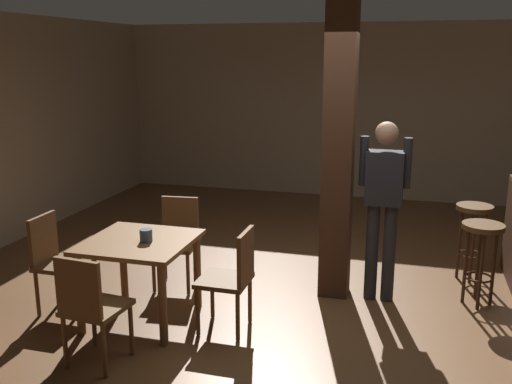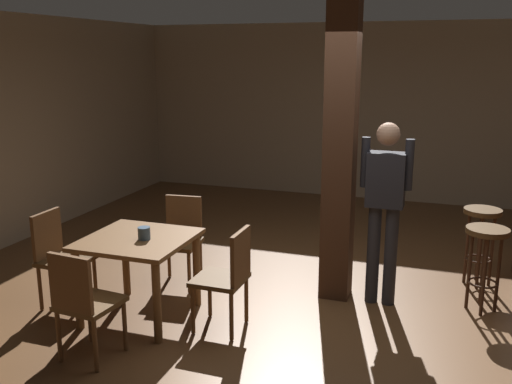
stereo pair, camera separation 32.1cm
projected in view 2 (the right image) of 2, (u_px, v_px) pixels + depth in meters
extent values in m
plane|color=brown|center=(309.00, 310.00, 5.27)|extent=(10.80, 10.80, 0.00)
cube|color=gray|center=(379.00, 113.00, 9.08)|extent=(8.00, 0.10, 2.80)
cube|color=#382114|center=(340.00, 155.00, 5.29)|extent=(0.28, 0.28, 2.80)
cube|color=brown|center=(138.00, 240.00, 5.00)|extent=(0.90, 0.90, 0.04)
cylinder|color=brown|center=(197.00, 270.00, 5.31)|extent=(0.07, 0.07, 0.71)
cylinder|color=brown|center=(126.00, 260.00, 5.55)|extent=(0.07, 0.07, 0.71)
cylinder|color=brown|center=(157.00, 302.00, 4.61)|extent=(0.07, 0.07, 0.71)
cylinder|color=brown|center=(78.00, 290.00, 4.86)|extent=(0.07, 0.07, 0.71)
cube|color=#4C3319|center=(66.00, 260.00, 5.27)|extent=(0.42, 0.42, 0.04)
cube|color=brown|center=(47.00, 235.00, 5.28)|extent=(0.04, 0.38, 0.45)
cylinder|color=brown|center=(95.00, 279.00, 5.43)|extent=(0.04, 0.04, 0.43)
cylinder|color=brown|center=(72.00, 293.00, 5.11)|extent=(0.04, 0.04, 0.43)
cylinder|color=brown|center=(64.00, 274.00, 5.54)|extent=(0.04, 0.04, 0.43)
cylinder|color=brown|center=(40.00, 288.00, 5.22)|extent=(0.04, 0.04, 0.43)
cube|color=#4C3319|center=(90.00, 303.00, 4.37)|extent=(0.46, 0.46, 0.04)
cube|color=brown|center=(71.00, 285.00, 4.15)|extent=(0.38, 0.07, 0.45)
cylinder|color=brown|center=(90.00, 317.00, 4.65)|extent=(0.04, 0.04, 0.43)
cylinder|color=brown|center=(125.00, 325.00, 4.51)|extent=(0.04, 0.04, 0.43)
cylinder|color=brown|center=(59.00, 335.00, 4.34)|extent=(0.04, 0.04, 0.43)
cylinder|color=brown|center=(95.00, 345.00, 4.20)|extent=(0.04, 0.04, 0.43)
cube|color=#4C3319|center=(220.00, 279.00, 4.83)|extent=(0.42, 0.42, 0.04)
cube|color=brown|center=(241.00, 257.00, 4.71)|extent=(0.04, 0.38, 0.45)
cylinder|color=brown|center=(193.00, 309.00, 4.78)|extent=(0.04, 0.04, 0.43)
cylinder|color=brown|center=(210.00, 293.00, 5.10)|extent=(0.04, 0.04, 0.43)
cylinder|color=brown|center=(231.00, 316.00, 4.67)|extent=(0.04, 0.04, 0.43)
cylinder|color=brown|center=(246.00, 299.00, 4.99)|extent=(0.04, 0.04, 0.43)
cube|color=#4C3319|center=(178.00, 243.00, 5.75)|extent=(0.46, 0.46, 0.04)
cube|color=brown|center=(184.00, 217.00, 5.88)|extent=(0.38, 0.07, 0.45)
cylinder|color=brown|center=(189.00, 272.00, 5.60)|extent=(0.04, 0.04, 0.43)
cylinder|color=brown|center=(156.00, 269.00, 5.67)|extent=(0.04, 0.04, 0.43)
cylinder|color=brown|center=(201.00, 260.00, 5.93)|extent=(0.04, 0.04, 0.43)
cylinder|color=brown|center=(169.00, 257.00, 6.00)|extent=(0.04, 0.04, 0.43)
cylinder|color=#33475B|center=(144.00, 233.00, 4.93)|extent=(0.11, 0.11, 0.11)
cube|color=black|center=(386.00, 180.00, 5.17)|extent=(0.34, 0.20, 0.50)
sphere|color=#997056|center=(388.00, 134.00, 5.07)|extent=(0.21, 0.21, 0.21)
cylinder|color=#232328|center=(390.00, 256.00, 5.31)|extent=(0.12, 0.12, 0.95)
cylinder|color=#232328|center=(373.00, 254.00, 5.36)|extent=(0.12, 0.12, 0.95)
cylinder|color=black|center=(409.00, 165.00, 5.07)|extent=(0.08, 0.08, 0.46)
cylinder|color=black|center=(365.00, 162.00, 5.20)|extent=(0.08, 0.08, 0.46)
cylinder|color=#4C3319|center=(488.00, 231.00, 5.11)|extent=(0.38, 0.38, 0.05)
torus|color=#382114|center=(483.00, 283.00, 5.23)|extent=(0.27, 0.27, 0.02)
cylinder|color=#382114|center=(483.00, 268.00, 5.32)|extent=(0.03, 0.03, 0.74)
cylinder|color=#382114|center=(484.00, 277.00, 5.09)|extent=(0.03, 0.03, 0.74)
cylinder|color=#382114|center=(498.00, 274.00, 5.17)|extent=(0.03, 0.03, 0.74)
cylinder|color=#382114|center=(469.00, 271.00, 5.24)|extent=(0.03, 0.03, 0.74)
cylinder|color=#4C3319|center=(483.00, 211.00, 5.70)|extent=(0.37, 0.37, 0.05)
torus|color=#382114|center=(478.00, 259.00, 5.82)|extent=(0.26, 0.26, 0.02)
cylinder|color=#382114|center=(479.00, 246.00, 5.90)|extent=(0.03, 0.03, 0.75)
cylinder|color=#382114|center=(480.00, 253.00, 5.69)|extent=(0.03, 0.03, 0.75)
cylinder|color=#382114|center=(492.00, 251.00, 5.76)|extent=(0.03, 0.03, 0.75)
cylinder|color=#382114|center=(467.00, 248.00, 5.83)|extent=(0.03, 0.03, 0.75)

